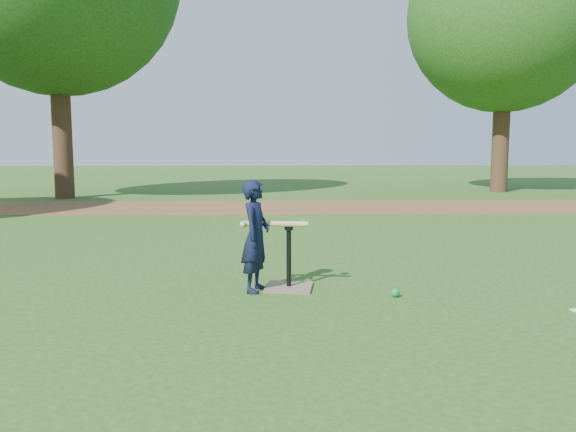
{
  "coord_description": "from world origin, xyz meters",
  "views": [
    {
      "loc": [
        -0.4,
        -5.08,
        1.3
      ],
      "look_at": [
        -0.26,
        0.38,
        0.65
      ],
      "focal_mm": 35.0,
      "sensor_mm": 36.0,
      "label": 1
    }
  ],
  "objects": [
    {
      "name": "dirt_strip",
      "position": [
        0.0,
        7.5,
        0.01
      ],
      "size": [
        24.0,
        3.0,
        0.01
      ],
      "primitive_type": "cube",
      "color": "brown",
      "rests_on": "ground"
    },
    {
      "name": "wiffle_ball_ground",
      "position": [
        0.67,
        -0.26,
        0.04
      ],
      "size": [
        0.08,
        0.08,
        0.08
      ],
      "primitive_type": "sphere",
      "color": "#0D9036",
      "rests_on": "ground"
    },
    {
      "name": "swing_action",
      "position": [
        -0.36,
        0.08,
        0.61
      ],
      "size": [
        0.63,
        0.2,
        0.08
      ],
      "color": "#CDB877",
      "rests_on": "ground"
    },
    {
      "name": "tree_right",
      "position": [
        6.5,
        12.0,
        5.29
      ],
      "size": [
        5.8,
        5.8,
        8.21
      ],
      "color": "#382316",
      "rests_on": "ground"
    },
    {
      "name": "child",
      "position": [
        -0.57,
        -0.02,
        0.51
      ],
      "size": [
        0.34,
        0.43,
        1.03
      ],
      "primitive_type": "imported",
      "rotation": [
        0.0,
        0.0,
        1.29
      ],
      "color": "black",
      "rests_on": "ground"
    },
    {
      "name": "batting_tee",
      "position": [
        -0.26,
        0.08,
        0.11
      ],
      "size": [
        0.48,
        0.48,
        0.61
      ],
      "color": "#7A6B4E",
      "rests_on": "ground"
    },
    {
      "name": "ground",
      "position": [
        0.0,
        0.0,
        0.0
      ],
      "size": [
        80.0,
        80.0,
        0.0
      ],
      "primitive_type": "plane",
      "color": "#285116",
      "rests_on": "ground"
    }
  ]
}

